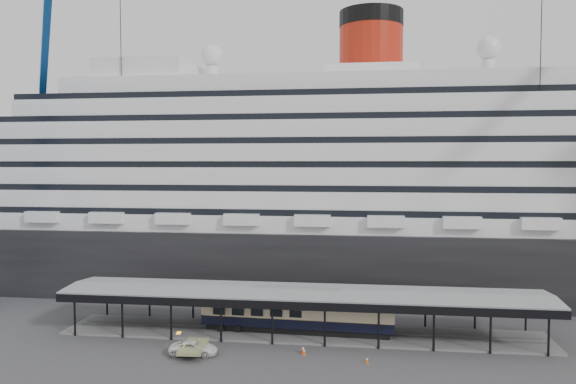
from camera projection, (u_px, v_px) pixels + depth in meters
name	position (u px, v px, depth m)	size (l,w,h in m)	color
ground	(297.00, 348.00, 60.46)	(200.00, 200.00, 0.00)	#3D3D40
cruise_ship	(321.00, 173.00, 91.17)	(130.00, 30.00, 43.90)	black
platform_canopy	(302.00, 314.00, 65.29)	(56.00, 9.18, 5.30)	slate
port_truck	(194.00, 348.00, 58.29)	(2.29, 4.98, 1.38)	white
pullman_carriage	(297.00, 311.00, 65.36)	(22.54, 4.00, 22.02)	black
traffic_cone_left	(303.00, 349.00, 58.93)	(0.40, 0.40, 0.78)	red
traffic_cone_mid	(304.00, 351.00, 58.36)	(0.41, 0.41, 0.70)	#F0580D
traffic_cone_right	(367.00, 360.00, 55.89)	(0.46, 0.46, 0.68)	#E3520C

